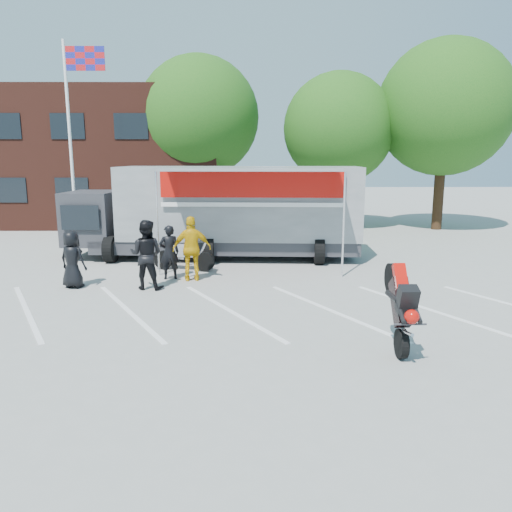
{
  "coord_description": "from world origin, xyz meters",
  "views": [
    {
      "loc": [
        0.76,
        -10.34,
        3.59
      ],
      "look_at": [
        0.83,
        1.12,
        1.3
      ],
      "focal_mm": 35.0,
      "sensor_mm": 36.0,
      "label": 1
    }
  ],
  "objects_px": {
    "spectator_leather_c": "(146,255)",
    "spectator_leather_a": "(72,259)",
    "tree_mid": "(339,129)",
    "spectator_leather_b": "(169,252)",
    "tree_left": "(199,117)",
    "parked_motorcycle": "(184,270)",
    "spectator_hivis": "(192,249)",
    "transporter_truck": "(226,258)",
    "tree_right": "(445,108)",
    "flagpole": "(75,119)",
    "stunt_bike_rider": "(391,346)"
  },
  "relations": [
    {
      "from": "spectator_leather_c",
      "to": "spectator_leather_a",
      "type": "bearing_deg",
      "value": 4.53
    },
    {
      "from": "spectator_leather_c",
      "to": "tree_mid",
      "type": "bearing_deg",
      "value": -112.53
    },
    {
      "from": "spectator_leather_c",
      "to": "spectator_leather_b",
      "type": "bearing_deg",
      "value": -102.89
    },
    {
      "from": "tree_left",
      "to": "parked_motorcycle",
      "type": "xyz_separation_m",
      "value": [
        0.54,
        -10.71,
        -5.57
      ]
    },
    {
      "from": "tree_left",
      "to": "tree_mid",
      "type": "relative_size",
      "value": 1.13
    },
    {
      "from": "spectator_leather_a",
      "to": "spectator_hivis",
      "type": "bearing_deg",
      "value": -146.1
    },
    {
      "from": "parked_motorcycle",
      "to": "transporter_truck",
      "type": "bearing_deg",
      "value": -18.03
    },
    {
      "from": "transporter_truck",
      "to": "spectator_leather_a",
      "type": "distance_m",
      "value": 5.84
    },
    {
      "from": "spectator_leather_b",
      "to": "spectator_hivis",
      "type": "xyz_separation_m",
      "value": [
        0.7,
        -0.2,
        0.14
      ]
    },
    {
      "from": "spectator_leather_a",
      "to": "parked_motorcycle",
      "type": "bearing_deg",
      "value": -122.65
    },
    {
      "from": "tree_right",
      "to": "transporter_truck",
      "type": "bearing_deg",
      "value": -144.87
    },
    {
      "from": "tree_right",
      "to": "parked_motorcycle",
      "type": "height_order",
      "value": "tree_right"
    },
    {
      "from": "flagpole",
      "to": "parked_motorcycle",
      "type": "xyz_separation_m",
      "value": [
        4.79,
        -4.71,
        -5.05
      ]
    },
    {
      "from": "tree_mid",
      "to": "spectator_leather_b",
      "type": "xyz_separation_m",
      "value": [
        -6.73,
        -10.83,
        -4.14
      ]
    },
    {
      "from": "tree_mid",
      "to": "spectator_leather_a",
      "type": "bearing_deg",
      "value": -128.02
    },
    {
      "from": "flagpole",
      "to": "stunt_bike_rider",
      "type": "relative_size",
      "value": 4.42
    },
    {
      "from": "flagpole",
      "to": "spectator_leather_c",
      "type": "xyz_separation_m",
      "value": [
        4.08,
        -6.96,
        -4.1
      ]
    },
    {
      "from": "tree_left",
      "to": "spectator_leather_b",
      "type": "relative_size",
      "value": 5.34
    },
    {
      "from": "tree_right",
      "to": "spectator_leather_a",
      "type": "xyz_separation_m",
      "value": [
        -14.24,
        -11.32,
        -5.08
      ]
    },
    {
      "from": "tree_mid",
      "to": "tree_right",
      "type": "bearing_deg",
      "value": -5.71
    },
    {
      "from": "transporter_truck",
      "to": "stunt_bike_rider",
      "type": "relative_size",
      "value": 5.64
    },
    {
      "from": "spectator_leather_b",
      "to": "spectator_leather_c",
      "type": "distance_m",
      "value": 1.22
    },
    {
      "from": "tree_mid",
      "to": "tree_left",
      "type": "bearing_deg",
      "value": 171.87
    },
    {
      "from": "tree_left",
      "to": "spectator_leather_a",
      "type": "height_order",
      "value": "tree_left"
    },
    {
      "from": "transporter_truck",
      "to": "tree_right",
      "type": "bearing_deg",
      "value": 37.92
    },
    {
      "from": "spectator_hivis",
      "to": "tree_right",
      "type": "bearing_deg",
      "value": -144.35
    },
    {
      "from": "parked_motorcycle",
      "to": "stunt_bike_rider",
      "type": "xyz_separation_m",
      "value": [
        4.88,
        -6.57,
        0.0
      ]
    },
    {
      "from": "tree_left",
      "to": "transporter_truck",
      "type": "xyz_separation_m",
      "value": [
        1.8,
        -8.68,
        -5.57
      ]
    },
    {
      "from": "parked_motorcycle",
      "to": "spectator_hivis",
      "type": "xyz_separation_m",
      "value": [
        0.43,
        -1.32,
        0.95
      ]
    },
    {
      "from": "flagpole",
      "to": "spectator_leather_a",
      "type": "distance_m",
      "value": 8.29
    },
    {
      "from": "tree_right",
      "to": "flagpole",
      "type": "bearing_deg",
      "value": -164.52
    },
    {
      "from": "parked_motorcycle",
      "to": "spectator_leather_c",
      "type": "distance_m",
      "value": 2.55
    },
    {
      "from": "tree_mid",
      "to": "parked_motorcycle",
      "type": "relative_size",
      "value": 3.71
    },
    {
      "from": "tree_mid",
      "to": "stunt_bike_rider",
      "type": "bearing_deg",
      "value": -95.54
    },
    {
      "from": "tree_right",
      "to": "spectator_leather_c",
      "type": "bearing_deg",
      "value": -136.71
    },
    {
      "from": "tree_left",
      "to": "spectator_hivis",
      "type": "relative_size",
      "value": 4.54
    },
    {
      "from": "flagpole",
      "to": "parked_motorcycle",
      "type": "distance_m",
      "value": 8.4
    },
    {
      "from": "tree_right",
      "to": "stunt_bike_rider",
      "type": "xyz_separation_m",
      "value": [
        -6.58,
        -15.78,
        -5.88
      ]
    },
    {
      "from": "tree_left",
      "to": "stunt_bike_rider",
      "type": "distance_m",
      "value": 18.95
    },
    {
      "from": "tree_right",
      "to": "transporter_truck",
      "type": "xyz_separation_m",
      "value": [
        -10.2,
        -7.18,
        -5.88
      ]
    },
    {
      "from": "transporter_truck",
      "to": "spectator_hivis",
      "type": "relative_size",
      "value": 5.37
    },
    {
      "from": "tree_mid",
      "to": "spectator_leather_b",
      "type": "height_order",
      "value": "tree_mid"
    },
    {
      "from": "spectator_leather_b",
      "to": "spectator_leather_c",
      "type": "bearing_deg",
      "value": 53.59
    },
    {
      "from": "tree_mid",
      "to": "spectator_hivis",
      "type": "bearing_deg",
      "value": -118.63
    },
    {
      "from": "tree_mid",
      "to": "transporter_truck",
      "type": "xyz_separation_m",
      "value": [
        -5.2,
        -7.68,
        -4.94
      ]
    },
    {
      "from": "spectator_leather_a",
      "to": "spectator_leather_c",
      "type": "bearing_deg",
      "value": -163.69
    },
    {
      "from": "spectator_leather_a",
      "to": "spectator_leather_c",
      "type": "xyz_separation_m",
      "value": [
        2.08,
        -0.14,
        0.16
      ]
    },
    {
      "from": "spectator_hivis",
      "to": "spectator_leather_a",
      "type": "bearing_deg",
      "value": 5.68
    },
    {
      "from": "tree_left",
      "to": "spectator_hivis",
      "type": "xyz_separation_m",
      "value": [
        0.98,
        -12.03,
        -4.61
      ]
    },
    {
      "from": "tree_left",
      "to": "spectator_leather_c",
      "type": "relative_size",
      "value": 4.51
    }
  ]
}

